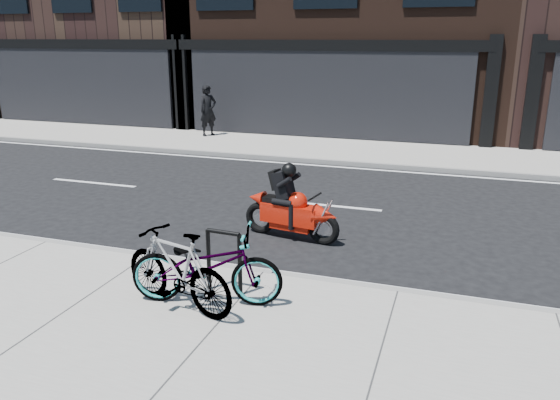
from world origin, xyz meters
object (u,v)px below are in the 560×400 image
(motorcycle, at_px, (295,209))
(pedestrian, at_px, (208,111))
(bicycle_rear, at_px, (177,269))
(bike_rack, at_px, (224,256))
(bicycle_front, at_px, (206,266))

(motorcycle, relative_size, pedestrian, 1.06)
(bicycle_rear, bearing_deg, bike_rack, 164.03)
(motorcycle, bearing_deg, bicycle_front, -86.41)
(bike_rack, xyz_separation_m, pedestrian, (-5.65, 11.26, 0.36))
(bike_rack, bearing_deg, motorcycle, 85.25)
(bicycle_front, relative_size, motorcycle, 1.07)
(bicycle_front, xyz_separation_m, pedestrian, (-5.57, 11.63, 0.36))
(bicycle_front, xyz_separation_m, motorcycle, (0.30, 2.97, -0.09))
(motorcycle, distance_m, pedestrian, 10.47)
(bicycle_front, distance_m, bicycle_rear, 0.38)
(bicycle_front, xyz_separation_m, bicycle_rear, (-0.29, -0.25, 0.01))
(bike_rack, xyz_separation_m, bicycle_rear, (-0.38, -0.61, 0.01))
(bicycle_rear, relative_size, motorcycle, 0.96)
(motorcycle, height_order, pedestrian, pedestrian)
(bicycle_front, bearing_deg, bicycle_rear, 116.88)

